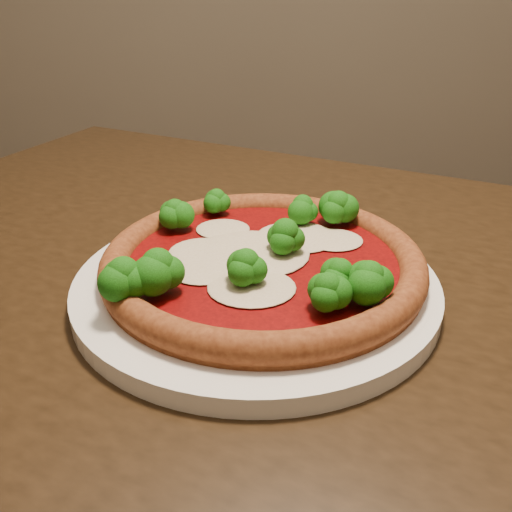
{
  "coord_description": "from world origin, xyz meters",
  "views": [
    {
      "loc": [
        -0.13,
        -0.7,
        1.03
      ],
      "look_at": [
        -0.15,
        -0.23,
        0.79
      ],
      "focal_mm": 40.0,
      "sensor_mm": 36.0,
      "label": 1
    }
  ],
  "objects": [
    {
      "name": "plate",
      "position": [
        -0.15,
        -0.23,
        0.76
      ],
      "size": [
        0.34,
        0.34,
        0.02
      ],
      "primitive_type": "cylinder",
      "color": "white",
      "rests_on": "dining_table"
    },
    {
      "name": "dining_table",
      "position": [
        -0.07,
        -0.19,
        0.64
      ],
      "size": [
        1.41,
        1.15,
        0.75
      ],
      "rotation": [
        0.0,
        0.0,
        -0.42
      ],
      "color": "black",
      "rests_on": "floor"
    },
    {
      "name": "pizza",
      "position": [
        -0.14,
        -0.22,
        0.78
      ],
      "size": [
        0.31,
        0.31,
        0.06
      ],
      "rotation": [
        0.0,
        0.0,
        0.4
      ],
      "color": "brown",
      "rests_on": "plate"
    }
  ]
}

